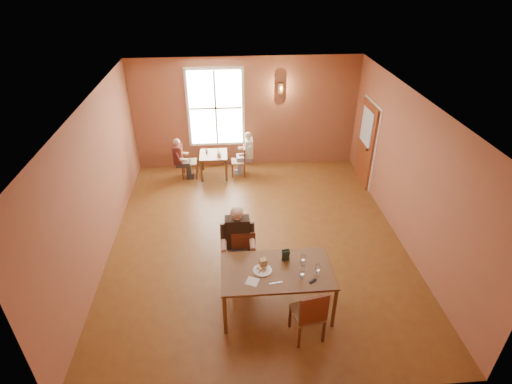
{
  "coord_description": "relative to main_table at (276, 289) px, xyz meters",
  "views": [
    {
      "loc": [
        -0.55,
        -6.68,
        5.24
      ],
      "look_at": [
        0.0,
        0.2,
        1.05
      ],
      "focal_mm": 28.0,
      "sensor_mm": 36.0,
      "label": 1
    }
  ],
  "objects": [
    {
      "name": "menu_stand",
      "position": [
        0.17,
        0.23,
        0.53
      ],
      "size": [
        0.13,
        0.09,
        0.21
      ],
      "primitive_type": "cube",
      "rotation": [
        0.0,
        0.0,
        0.2
      ],
      "color": "#1E3123",
      "rests_on": "main_table"
    },
    {
      "name": "goblet_b",
      "position": [
        0.62,
        -0.13,
        0.52
      ],
      "size": [
        0.08,
        0.08,
        0.19
      ],
      "primitive_type": null,
      "rotation": [
        0.0,
        0.0,
        -0.08
      ],
      "color": "white",
      "rests_on": "main_table"
    },
    {
      "name": "plate_food",
      "position": [
        -0.24,
        -0.0,
        0.44
      ],
      "size": [
        0.36,
        0.36,
        0.04
      ],
      "primitive_type": "cylinder",
      "rotation": [
        0.0,
        0.0,
        -0.21
      ],
      "color": "silver",
      "rests_on": "main_table"
    },
    {
      "name": "main_table",
      "position": [
        0.0,
        0.0,
        0.0
      ],
      "size": [
        1.8,
        1.01,
        0.84
      ],
      "primitive_type": null,
      "color": "#5F3315",
      "rests_on": "ground"
    },
    {
      "name": "diner_main",
      "position": [
        -0.5,
        0.62,
        0.29
      ],
      "size": [
        0.57,
        0.57,
        1.43
      ],
      "primitive_type": null,
      "rotation": [
        0.0,
        0.0,
        3.14
      ],
      "color": "black",
      "rests_on": "ground"
    },
    {
      "name": "cup_a",
      "position": [
        -0.93,
        4.68,
        0.26
      ],
      "size": [
        0.13,
        0.13,
        0.09
      ],
      "primitive_type": "imported",
      "rotation": [
        0.0,
        0.0,
        -0.13
      ],
      "color": "beige",
      "rests_on": "second_table"
    },
    {
      "name": "ground",
      "position": [
        -0.17,
        1.9,
        -0.42
      ],
      "size": [
        6.0,
        7.0,
        0.01
      ],
      "primitive_type": "cube",
      "color": "brown",
      "rests_on": "ground"
    },
    {
      "name": "chair_diner_main",
      "position": [
        -0.5,
        0.65,
        0.07
      ],
      "size": [
        0.43,
        0.43,
        0.98
      ],
      "primitive_type": null,
      "rotation": [
        0.0,
        0.0,
        3.14
      ],
      "color": "brown",
      "rests_on": "ground"
    },
    {
      "name": "diner_white",
      "position": [
        -0.4,
        4.8,
        0.15
      ],
      "size": [
        0.46,
        0.46,
        1.15
      ],
      "primitive_type": null,
      "rotation": [
        0.0,
        0.0,
        1.57
      ],
      "color": "white",
      "rests_on": "ground"
    },
    {
      "name": "wall_right",
      "position": [
        2.83,
        1.9,
        1.08
      ],
      "size": [
        0.04,
        7.0,
        3.0
      ],
      "primitive_type": "cube",
      "color": "brown",
      "rests_on": "ground"
    },
    {
      "name": "wall_sconce",
      "position": [
        0.73,
        5.3,
        1.78
      ],
      "size": [
        0.16,
        0.16,
        0.28
      ],
      "primitive_type": "cylinder",
      "color": "brown",
      "rests_on": "wall_back"
    },
    {
      "name": "window",
      "position": [
        -0.97,
        5.35,
        1.28
      ],
      "size": [
        1.36,
        0.1,
        1.96
      ],
      "primitive_type": "cube",
      "color": "white",
      "rests_on": "wall_back"
    },
    {
      "name": "knife",
      "position": [
        -0.06,
        -0.29,
        0.42
      ],
      "size": [
        0.21,
        0.05,
        0.0
      ],
      "primitive_type": "cube",
      "rotation": [
        0.0,
        0.0,
        0.14
      ],
      "color": "silver",
      "rests_on": "main_table"
    },
    {
      "name": "ceiling",
      "position": [
        -0.17,
        1.9,
        2.58
      ],
      "size": [
        6.0,
        7.0,
        0.04
      ],
      "primitive_type": "cube",
      "color": "white",
      "rests_on": "wall_back"
    },
    {
      "name": "sandwich",
      "position": [
        -0.22,
        0.11,
        0.49
      ],
      "size": [
        0.13,
        0.13,
        0.13
      ],
      "primitive_type": "cube",
      "rotation": [
        0.0,
        0.0,
        0.35
      ],
      "color": "tan",
      "rests_on": "main_table"
    },
    {
      "name": "chair_diner_white",
      "position": [
        -0.43,
        4.8,
        -0.01
      ],
      "size": [
        0.36,
        0.36,
        0.82
      ],
      "primitive_type": null,
      "rotation": [
        0.0,
        0.0,
        1.57
      ],
      "color": "#3D1C10",
      "rests_on": "ground"
    },
    {
      "name": "second_table",
      "position": [
        -1.08,
        4.8,
        -0.1
      ],
      "size": [
        0.72,
        0.72,
        0.64
      ],
      "primitive_type": null,
      "color": "brown",
      "rests_on": "ground"
    },
    {
      "name": "chair_diner_maroon",
      "position": [
        -1.73,
        4.8,
        0.03
      ],
      "size": [
        0.4,
        0.4,
        0.9
      ],
      "primitive_type": null,
      "rotation": [
        0.0,
        0.0,
        -1.57
      ],
      "color": "#622C14",
      "rests_on": "ground"
    },
    {
      "name": "napkin",
      "position": [
        -0.42,
        -0.23,
        0.43
      ],
      "size": [
        0.25,
        0.25,
        0.01
      ],
      "primitive_type": "cube",
      "rotation": [
        0.0,
        0.0,
        -0.41
      ],
      "color": "white",
      "rests_on": "main_table"
    },
    {
      "name": "goblet_c",
      "position": [
        0.36,
        -0.21,
        0.53
      ],
      "size": [
        0.11,
        0.11,
        0.21
      ],
      "primitive_type": null,
      "rotation": [
        0.0,
        0.0,
        -0.37
      ],
      "color": "white",
      "rests_on": "main_table"
    },
    {
      "name": "diner_maroon",
      "position": [
        -1.76,
        4.8,
        0.13
      ],
      "size": [
        0.44,
        0.44,
        1.1
      ],
      "primitive_type": null,
      "rotation": [
        0.0,
        0.0,
        -1.57
      ],
      "color": "maroon",
      "rests_on": "ground"
    },
    {
      "name": "wall_front",
      "position": [
        -0.17,
        -1.6,
        1.08
      ],
      "size": [
        6.0,
        0.04,
        3.0
      ],
      "primitive_type": "cube",
      "color": "brown",
      "rests_on": "ground"
    },
    {
      "name": "sunglasses",
      "position": [
        0.52,
        -0.3,
        0.43
      ],
      "size": [
        0.13,
        0.11,
        0.02
      ],
      "primitive_type": "cube",
      "rotation": [
        0.0,
        0.0,
        0.65
      ],
      "color": "black",
      "rests_on": "main_table"
    },
    {
      "name": "door",
      "position": [
        2.77,
        4.2,
        0.63
      ],
      "size": [
        0.12,
        1.04,
        2.1
      ],
      "primitive_type": "cube",
      "color": "maroon",
      "rests_on": "ground"
    },
    {
      "name": "chair_empty",
      "position": [
        0.41,
        -0.59,
        0.08
      ],
      "size": [
        0.52,
        0.52,
        1.01
      ],
      "primitive_type": null,
      "rotation": [
        0.0,
        0.0,
        0.19
      ],
      "color": "#3A2210",
      "rests_on": "ground"
    },
    {
      "name": "wall_left",
      "position": [
        -3.17,
        1.9,
        1.08
      ],
      "size": [
        0.04,
        7.0,
        3.0
      ],
      "primitive_type": "cube",
      "color": "brown",
      "rests_on": "ground"
    },
    {
      "name": "cup_b",
      "position": [
        -1.26,
        4.91,
        0.26
      ],
      "size": [
        0.1,
        0.1,
        0.08
      ],
      "primitive_type": "imported",
      "rotation": [
        0.0,
        0.0,
        -0.14
      ],
      "color": "beige",
      "rests_on": "second_table"
    },
    {
      "name": "goblet_a",
      "position": [
        0.43,
        0.12,
        0.52
      ],
      "size": [
        0.09,
        0.09,
        0.2
      ],
      "primitive_type": null,
      "rotation": [
        0.0,
        0.0,
        0.16
      ],
      "color": "white",
      "rests_on": "main_table"
    },
    {
      "name": "wall_back",
      "position": [
        -0.17,
        5.4,
        1.08
      ],
      "size": [
        6.0,
        0.04,
        3.0
      ],
      "primitive_type": "cube",
      "color": "brown",
      "rests_on": "ground"
    }
  ]
}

